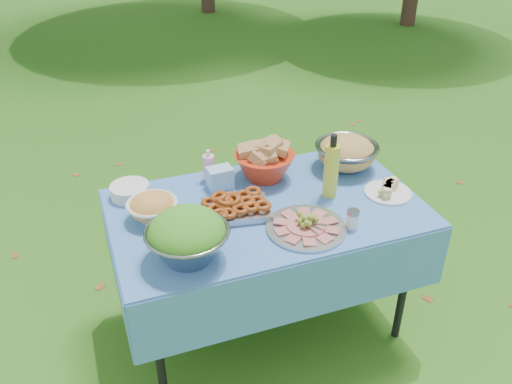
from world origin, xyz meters
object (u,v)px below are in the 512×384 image
picnic_table (266,269)px  charcuterie_platter (307,221)px  bread_bowl (265,159)px  oil_bottle (332,166)px  salad_bowl (187,236)px  plate_stack (130,191)px  pasta_bowl_steel (347,152)px

picnic_table → charcuterie_platter: (0.10, -0.23, 0.42)m
bread_bowl → oil_bottle: bearing=-48.6°
picnic_table → bread_bowl: (0.09, 0.27, 0.48)m
salad_bowl → plate_stack: salad_bowl is taller
bread_bowl → charcuterie_platter: 0.50m
plate_stack → pasta_bowl_steel: (1.12, -0.10, 0.06)m
charcuterie_platter → oil_bottle: bearing=44.6°
picnic_table → salad_bowl: 0.71m
plate_stack → charcuterie_platter: 0.88m
plate_stack → pasta_bowl_steel: size_ratio=0.57×
bread_bowl → oil_bottle: 0.36m
salad_bowl → charcuterie_platter: size_ratio=0.95×
picnic_table → bread_bowl: bread_bowl is taller
picnic_table → pasta_bowl_steel: bearing=22.3°
pasta_bowl_steel → charcuterie_platter: size_ratio=0.92×
bread_bowl → oil_bottle: (0.24, -0.27, 0.06)m
picnic_table → charcuterie_platter: size_ratio=4.06×
salad_bowl → plate_stack: (-0.15, 0.56, -0.08)m
plate_stack → bread_bowl: 0.68m
plate_stack → bread_bowl: size_ratio=0.61×
salad_bowl → charcuterie_platter: 0.55m
bread_bowl → plate_stack: bearing=175.7°
plate_stack → charcuterie_platter: bearing=-38.1°
picnic_table → oil_bottle: oil_bottle is taller
bread_bowl → charcuterie_platter: size_ratio=0.86×
bread_bowl → oil_bottle: oil_bottle is taller
salad_bowl → bread_bowl: bearing=44.2°
salad_bowl → bread_bowl: size_ratio=1.11×
oil_bottle → pasta_bowl_steel: bearing=47.2°
plate_stack → charcuterie_platter: charcuterie_platter is taller
plate_stack → oil_bottle: oil_bottle is taller
picnic_table → charcuterie_platter: bearing=-65.7°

